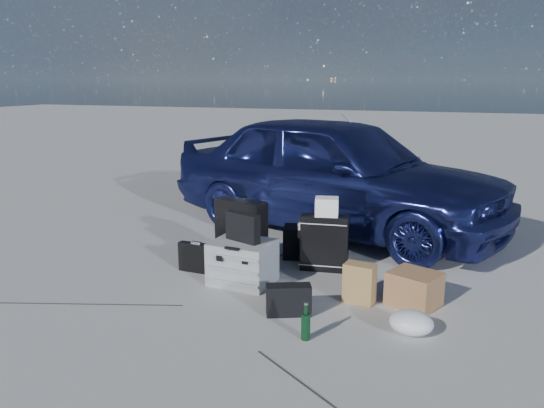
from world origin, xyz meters
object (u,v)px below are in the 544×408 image
Objects in this scene: suitcase_left at (241,234)px; suitcase_right at (324,243)px; car at (335,172)px; duffel_bag at (315,242)px; cardboard_box at (414,289)px; green_bottle at (306,322)px; pelican_case at (243,262)px; briefcase at (197,258)px.

suitcase_right is at bearing 29.12° from suitcase_left.
car is 1.32m from duffel_bag.
cardboard_box reaches higher than green_bottle.
cardboard_box is (1.77, -0.38, -0.21)m from suitcase_left.
pelican_case is 0.82× the size of duffel_bag.
car reaches higher than green_bottle.
car is 2.31m from briefcase.
pelican_case is at bearing -144.03° from suitcase_right.
suitcase_right is (0.64, 0.61, 0.08)m from pelican_case.
pelican_case reaches higher than briefcase.
suitcase_left is 0.86m from suitcase_right.
cardboard_box is (2.14, -0.09, -0.00)m from briefcase.
pelican_case reaches higher than cardboard_box.
briefcase is at bearing -164.92° from suitcase_right.
suitcase_left is at bearing 41.17° from briefcase.
car is at bearing 87.25° from suitcase_left.
suitcase_right is (1.19, 0.50, 0.14)m from briefcase.
suitcase_left is 1.83m from cardboard_box.
suitcase_left is at bearing 129.63° from green_bottle.
suitcase_right is at bearing 99.36° from green_bottle.
suitcase_left reaches higher than green_bottle.
cardboard_box is at bearing 0.06° from briefcase.
cardboard_box is at bearing 3.17° from suitcase_left.
duffel_bag is at bearing 42.39° from briefcase.
suitcase_left is (-0.56, -1.73, -0.39)m from car.
pelican_case is 1.59m from cardboard_box.
duffel_bag is (0.64, 0.55, -0.18)m from suitcase_left.
car is 7.80× the size of pelican_case.
suitcase_left is 1.24× the size of suitcase_right.
cardboard_box is (1.21, -2.11, -0.60)m from car.
car reaches higher than duffel_bag.
suitcase_right is at bearing 47.41° from pelican_case.
car is at bearing 67.76° from briefcase.
car reaches higher than briefcase.
cardboard_box is (1.14, -0.93, -0.02)m from duffel_bag.
duffel_bag is (-0.19, 0.34, -0.11)m from suitcase_right.
car is at bearing 83.89° from pelican_case.
green_bottle is (1.44, -1.01, -0.01)m from briefcase.
pelican_case is 2.02× the size of green_bottle.
briefcase is at bearing 145.08° from green_bottle.
car reaches higher than suitcase_left.
briefcase is 0.67× the size of suitcase_right.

